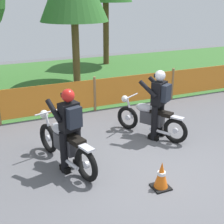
# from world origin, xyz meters

# --- Properties ---
(ground) EXTENTS (24.00, 24.00, 0.02)m
(ground) POSITION_xyz_m (0.00, 0.00, -0.01)
(ground) COLOR #5B5B60
(grass_verge) EXTENTS (24.00, 7.71, 0.01)m
(grass_verge) POSITION_xyz_m (0.00, 7.37, 0.01)
(grass_verge) COLOR #386B2D
(grass_verge) RESTS_ON ground
(barrier_fence) EXTENTS (11.01, 0.08, 1.05)m
(barrier_fence) POSITION_xyz_m (0.00, 3.52, 0.54)
(barrier_fence) COLOR olive
(barrier_fence) RESTS_ON ground
(motorcycle_lead) EXTENTS (0.83, 2.07, 1.00)m
(motorcycle_lead) POSITION_xyz_m (-1.64, 0.82, 0.49)
(motorcycle_lead) COLOR black
(motorcycle_lead) RESTS_ON ground
(motorcycle_trailing) EXTENTS (1.09, 1.75, 0.93)m
(motorcycle_trailing) POSITION_xyz_m (0.65, 1.36, 0.45)
(motorcycle_trailing) COLOR black
(motorcycle_trailing) RESTS_ON ground
(rider_lead) EXTENTS (0.65, 0.76, 1.69)m
(rider_lead) POSITION_xyz_m (-1.58, 0.60, 0.95)
(rider_lead) COLOR black
(rider_lead) RESTS_ON ground
(rider_trailing) EXTENTS (0.71, 0.79, 1.69)m
(rider_trailing) POSITION_xyz_m (0.76, 1.18, 0.95)
(rider_trailing) COLOR black
(rider_trailing) RESTS_ON ground
(traffic_cone) EXTENTS (0.32, 0.32, 0.53)m
(traffic_cone) POSITION_xyz_m (-0.27, -0.67, 0.26)
(traffic_cone) COLOR black
(traffic_cone) RESTS_ON ground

